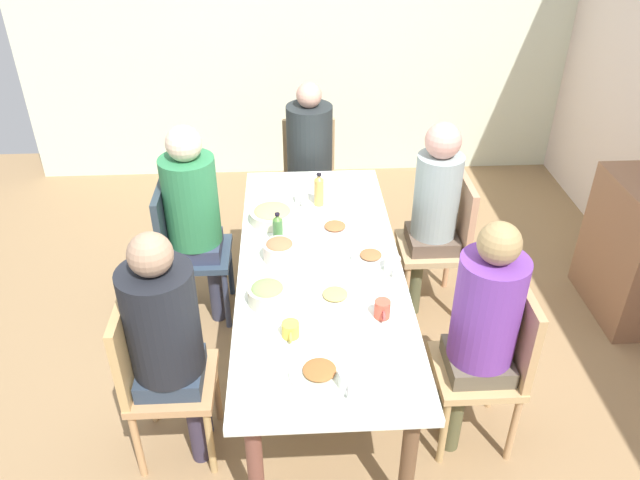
{
  "coord_description": "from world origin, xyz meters",
  "views": [
    {
      "loc": [
        2.69,
        -0.14,
        2.63
      ],
      "look_at": [
        0.0,
        0.0,
        0.87
      ],
      "focal_mm": 35.15,
      "sensor_mm": 36.0,
      "label": 1
    }
  ],
  "objects_px": {
    "plate_2": "(335,228)",
    "cup_1": "(382,309)",
    "chair_2": "(494,359)",
    "bottle_0": "(319,190)",
    "plate_1": "(371,257)",
    "person_3": "(434,204)",
    "bowl_1": "(272,215)",
    "chair_0": "(309,174)",
    "person_0": "(310,151)",
    "cup_0": "(291,330)",
    "person_1": "(166,331)",
    "person_4": "(194,208)",
    "bottle_1": "(278,229)",
    "person_2": "(483,320)",
    "plate_3": "(319,372)",
    "cup_2": "(392,265)",
    "chair_4": "(184,245)",
    "plate_0": "(335,296)",
    "chair_3": "(445,238)",
    "bowl_0": "(280,250)",
    "cup_3": "(348,381)",
    "chair_1": "(154,372)",
    "bowl_2": "(267,294)",
    "side_cabinet": "(639,251)"
  },
  "relations": [
    {
      "from": "plate_2",
      "to": "cup_1",
      "type": "relative_size",
      "value": 2.0
    },
    {
      "from": "chair_2",
      "to": "bottle_0",
      "type": "xyz_separation_m",
      "value": [
        -1.17,
        -0.78,
        0.31
      ]
    },
    {
      "from": "plate_1",
      "to": "bottle_0",
      "type": "relative_size",
      "value": 1.0
    },
    {
      "from": "person_3",
      "to": "plate_1",
      "type": "distance_m",
      "value": 0.67
    },
    {
      "from": "person_3",
      "to": "bowl_1",
      "type": "xyz_separation_m",
      "value": [
        0.09,
        -0.97,
        0.01
      ]
    },
    {
      "from": "chair_0",
      "to": "person_0",
      "type": "distance_m",
      "value": 0.24
    },
    {
      "from": "cup_0",
      "to": "person_1",
      "type": "bearing_deg",
      "value": -92.0
    },
    {
      "from": "person_4",
      "to": "plate_2",
      "type": "relative_size",
      "value": 5.8
    },
    {
      "from": "bowl_1",
      "to": "bottle_1",
      "type": "relative_size",
      "value": 1.41
    },
    {
      "from": "plate_1",
      "to": "cup_0",
      "type": "bearing_deg",
      "value": -36.39
    },
    {
      "from": "cup_0",
      "to": "person_2",
      "type": "bearing_deg",
      "value": 91.27
    },
    {
      "from": "person_3",
      "to": "plate_3",
      "type": "relative_size",
      "value": 4.93
    },
    {
      "from": "person_4",
      "to": "cup_2",
      "type": "height_order",
      "value": "person_4"
    },
    {
      "from": "person_2",
      "to": "person_0",
      "type": "bearing_deg",
      "value": -159.35
    },
    {
      "from": "chair_2",
      "to": "bottle_0",
      "type": "bearing_deg",
      "value": -146.21
    },
    {
      "from": "bowl_1",
      "to": "cup_0",
      "type": "xyz_separation_m",
      "value": [
        1.01,
        0.09,
        -0.01
      ]
    },
    {
      "from": "cup_0",
      "to": "plate_3",
      "type": "bearing_deg",
      "value": 25.43
    },
    {
      "from": "chair_4",
      "to": "plate_0",
      "type": "height_order",
      "value": "chair_4"
    },
    {
      "from": "cup_2",
      "to": "plate_0",
      "type": "bearing_deg",
      "value": -56.33
    },
    {
      "from": "plate_0",
      "to": "person_1",
      "type": "bearing_deg",
      "value": -72.63
    },
    {
      "from": "chair_3",
      "to": "bowl_1",
      "type": "relative_size",
      "value": 3.41
    },
    {
      "from": "person_3",
      "to": "bowl_0",
      "type": "bearing_deg",
      "value": -62.68
    },
    {
      "from": "person_0",
      "to": "cup_3",
      "type": "distance_m",
      "value": 2.26
    },
    {
      "from": "bottle_0",
      "to": "chair_4",
      "type": "bearing_deg",
      "value": -83.93
    },
    {
      "from": "person_2",
      "to": "chair_4",
      "type": "bearing_deg",
      "value": -125.21
    },
    {
      "from": "person_2",
      "to": "bowl_0",
      "type": "xyz_separation_m",
      "value": [
        -0.6,
        -0.93,
        0.02
      ]
    },
    {
      "from": "bowl_1",
      "to": "plate_1",
      "type": "bearing_deg",
      "value": 51.54
    },
    {
      "from": "person_4",
      "to": "plate_1",
      "type": "relative_size",
      "value": 6.11
    },
    {
      "from": "person_3",
      "to": "cup_2",
      "type": "distance_m",
      "value": 0.72
    },
    {
      "from": "bottle_1",
      "to": "cup_1",
      "type": "bearing_deg",
      "value": 36.18
    },
    {
      "from": "person_0",
      "to": "person_4",
      "type": "xyz_separation_m",
      "value": [
        0.83,
        -0.72,
        0.03
      ]
    },
    {
      "from": "person_3",
      "to": "plate_0",
      "type": "bearing_deg",
      "value": -38.32
    },
    {
      "from": "cup_1",
      "to": "bottle_0",
      "type": "xyz_separation_m",
      "value": [
        -1.08,
        -0.24,
        0.05
      ]
    },
    {
      "from": "chair_1",
      "to": "bowl_2",
      "type": "xyz_separation_m",
      "value": [
        -0.23,
        0.54,
        0.26
      ]
    },
    {
      "from": "plate_1",
      "to": "bottle_1",
      "type": "xyz_separation_m",
      "value": [
        -0.19,
        -0.49,
        0.07
      ]
    },
    {
      "from": "person_1",
      "to": "cup_2",
      "type": "relative_size",
      "value": 10.64
    },
    {
      "from": "person_0",
      "to": "chair_4",
      "type": "bearing_deg",
      "value": -44.26
    },
    {
      "from": "person_0",
      "to": "person_4",
      "type": "distance_m",
      "value": 1.1
    },
    {
      "from": "person_3",
      "to": "cup_3",
      "type": "distance_m",
      "value": 1.58
    },
    {
      "from": "chair_3",
      "to": "plate_3",
      "type": "xyz_separation_m",
      "value": [
        1.34,
        -0.85,
        0.23
      ]
    },
    {
      "from": "side_cabinet",
      "to": "person_4",
      "type": "bearing_deg",
      "value": -92.45
    },
    {
      "from": "cup_3",
      "to": "plate_0",
      "type": "bearing_deg",
      "value": -179.37
    },
    {
      "from": "chair_4",
      "to": "bottle_0",
      "type": "xyz_separation_m",
      "value": [
        -0.09,
        0.84,
        0.31
      ]
    },
    {
      "from": "cup_1",
      "to": "plate_2",
      "type": "bearing_deg",
      "value": -168.19
    },
    {
      "from": "chair_3",
      "to": "person_3",
      "type": "relative_size",
      "value": 0.71
    },
    {
      "from": "chair_0",
      "to": "person_2",
      "type": "distance_m",
      "value": 2.14
    },
    {
      "from": "plate_2",
      "to": "bottle_1",
      "type": "distance_m",
      "value": 0.35
    },
    {
      "from": "chair_1",
      "to": "bowl_2",
      "type": "distance_m",
      "value": 0.64
    },
    {
      "from": "chair_0",
      "to": "cup_3",
      "type": "height_order",
      "value": "chair_0"
    },
    {
      "from": "plate_3",
      "to": "plate_2",
      "type": "bearing_deg",
      "value": 172.51
    }
  ]
}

